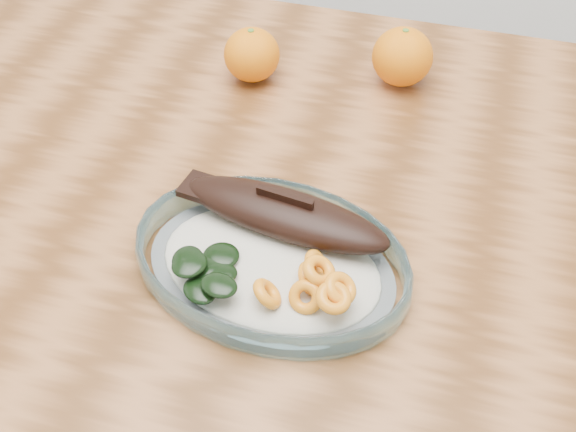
{
  "coord_description": "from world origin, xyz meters",
  "views": [
    {
      "loc": [
        0.26,
        -0.57,
        1.29
      ],
      "look_at": [
        0.12,
        -0.07,
        0.77
      ],
      "focal_mm": 45.0,
      "sensor_mm": 36.0,
      "label": 1
    }
  ],
  "objects": [
    {
      "name": "orange_right",
      "position": [
        0.18,
        0.23,
        0.79
      ],
      "size": [
        0.08,
        0.08,
        0.08
      ],
      "primitive_type": "sphere",
      "color": "#DD5804",
      "rests_on": "dining_table"
    },
    {
      "name": "dining_table",
      "position": [
        0.0,
        0.0,
        0.65
      ],
      "size": [
        1.2,
        0.8,
        0.75
      ],
      "color": "#583215",
      "rests_on": "ground"
    },
    {
      "name": "plated_meal",
      "position": [
        0.12,
        -0.12,
        0.77
      ],
      "size": [
        0.56,
        0.56,
        0.08
      ],
      "rotation": [
        0.0,
        0.0,
        -0.13
      ],
      "color": "white",
      "rests_on": "dining_table"
    },
    {
      "name": "orange_left",
      "position": [
        -0.01,
        0.19,
        0.79
      ],
      "size": [
        0.07,
        0.07,
        0.07
      ],
      "primitive_type": "sphere",
      "color": "#DD5804",
      "rests_on": "dining_table"
    }
  ]
}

